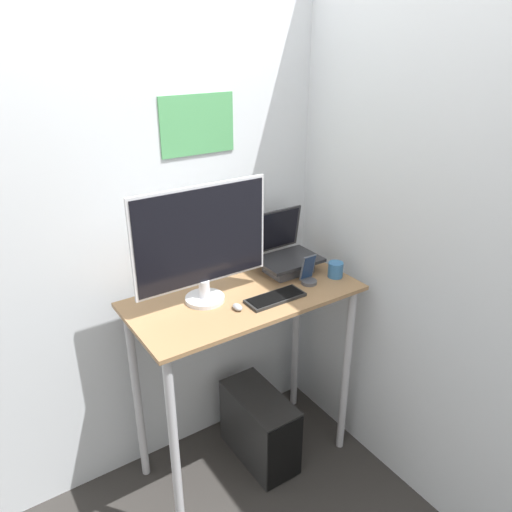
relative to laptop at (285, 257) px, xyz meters
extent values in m
plane|color=#2D2B28|center=(-0.31, -0.37, -1.11)|extent=(12.00, 12.00, 0.00)
cube|color=silver|center=(-0.31, 0.25, 0.19)|extent=(6.00, 0.05, 2.60)
cube|color=#4C9959|center=(-0.35, 0.22, 0.66)|extent=(0.37, 0.01, 0.27)
cube|color=silver|center=(0.32, -0.37, 0.19)|extent=(0.05, 6.00, 2.60)
cube|color=#936D47|center=(-0.31, -0.10, -0.08)|extent=(1.09, 0.53, 0.02)
cylinder|color=#B7B7BC|center=(-0.81, -0.32, -0.60)|extent=(0.04, 0.04, 1.01)
cylinder|color=#B7B7BC|center=(0.18, -0.32, -0.60)|extent=(0.04, 0.04, 1.01)
cylinder|color=#B7B7BC|center=(-0.81, 0.11, -0.60)|extent=(0.04, 0.04, 1.01)
cylinder|color=#B7B7BC|center=(0.18, 0.11, -0.60)|extent=(0.04, 0.04, 1.01)
cube|color=#4C4C51|center=(0.00, -0.03, -0.04)|extent=(0.22, 0.16, 0.06)
cube|color=#262628|center=(0.00, -0.03, -0.01)|extent=(0.31, 0.22, 0.02)
cube|color=#262628|center=(0.00, 0.10, 0.11)|extent=(0.31, 0.04, 0.22)
cube|color=black|center=(0.00, 0.09, 0.11)|extent=(0.28, 0.03, 0.20)
cylinder|color=silver|center=(-0.50, -0.05, -0.06)|extent=(0.18, 0.18, 0.02)
cylinder|color=silver|center=(-0.50, -0.05, -0.01)|extent=(0.05, 0.05, 0.08)
cube|color=silver|center=(-0.50, -0.05, 0.24)|extent=(0.64, 0.01, 0.45)
cube|color=black|center=(-0.50, -0.06, 0.24)|extent=(0.62, 0.01, 0.43)
cube|color=black|center=(-0.22, -0.22, -0.07)|extent=(0.28, 0.11, 0.01)
cube|color=black|center=(-0.22, -0.22, -0.06)|extent=(0.26, 0.09, 0.00)
ellipsoid|color=#99999E|center=(-0.42, -0.20, -0.06)|extent=(0.04, 0.06, 0.03)
cylinder|color=#4C4C51|center=(0.01, -0.19, -0.07)|extent=(0.08, 0.08, 0.02)
cube|color=#4C515B|center=(0.01, -0.17, 0.01)|extent=(0.07, 0.04, 0.13)
cube|color=navy|center=(0.01, -0.18, 0.01)|extent=(0.07, 0.03, 0.12)
cube|color=black|center=(-0.24, -0.12, -0.90)|extent=(0.23, 0.47, 0.40)
cube|color=black|center=(-0.24, -0.35, -0.90)|extent=(0.21, 0.01, 0.38)
cylinder|color=#336699|center=(0.16, -0.20, -0.04)|extent=(0.08, 0.08, 0.08)
camera|label=1|loc=(-1.41, -1.84, 1.05)|focal=35.00mm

